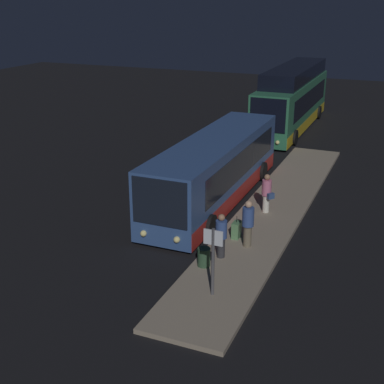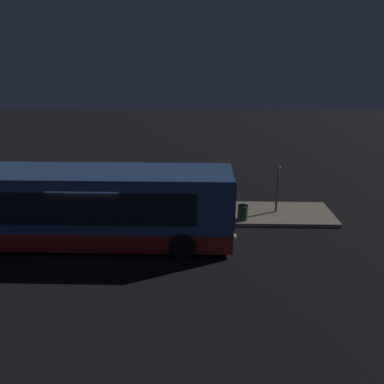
# 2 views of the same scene
# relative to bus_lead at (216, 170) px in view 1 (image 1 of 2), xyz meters

# --- Properties ---
(ground) EXTENTS (80.00, 80.00, 0.00)m
(ground) POSITION_rel_bus_lead_xyz_m (0.44, -0.09, -1.43)
(ground) COLOR black
(platform) EXTENTS (20.00, 2.62, 0.15)m
(platform) POSITION_rel_bus_lead_xyz_m (0.44, 2.82, -1.35)
(platform) COLOR gray
(platform) RESTS_ON ground
(bus_lead) EXTENTS (11.35, 2.72, 2.88)m
(bus_lead) POSITION_rel_bus_lead_xyz_m (0.00, 0.00, 0.00)
(bus_lead) COLOR #33518C
(bus_lead) RESTS_ON ground
(bus_second) EXTENTS (12.58, 2.72, 4.22)m
(bus_second) POSITION_rel_bus_lead_xyz_m (-14.94, -0.00, 0.47)
(bus_second) COLOR #2D704C
(bus_second) RESTS_ON ground
(passenger_boarding) EXTENTS (0.54, 0.54, 1.76)m
(passenger_boarding) POSITION_rel_bus_lead_xyz_m (4.29, 2.84, -0.33)
(passenger_boarding) COLOR #6B604C
(passenger_boarding) RESTS_ON platform
(passenger_waiting) EXTENTS (0.52, 0.52, 1.62)m
(passenger_waiting) POSITION_rel_bus_lead_xyz_m (5.48, 2.25, -0.41)
(passenger_waiting) COLOR #2D2D33
(passenger_waiting) RESTS_ON platform
(passenger_with_bags) EXTENTS (0.61, 0.66, 1.67)m
(passenger_with_bags) POSITION_rel_bus_lead_xyz_m (0.89, 2.60, -0.38)
(passenger_with_bags) COLOR silver
(passenger_with_bags) RESTS_ON platform
(suitcase) EXTENTS (0.46, 0.27, 0.87)m
(suitcase) POSITION_rel_bus_lead_xyz_m (3.77, 2.25, -0.96)
(suitcase) COLOR #598C59
(suitcase) RESTS_ON platform
(sign_post) EXTENTS (0.10, 0.60, 2.20)m
(sign_post) POSITION_rel_bus_lead_xyz_m (7.90, 2.86, 0.11)
(sign_post) COLOR #4C4C51
(sign_post) RESTS_ON platform
(trash_bin) EXTENTS (0.44, 0.44, 0.65)m
(trash_bin) POSITION_rel_bus_lead_xyz_m (6.30, 1.94, -0.95)
(trash_bin) COLOR #2D4C33
(trash_bin) RESTS_ON platform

